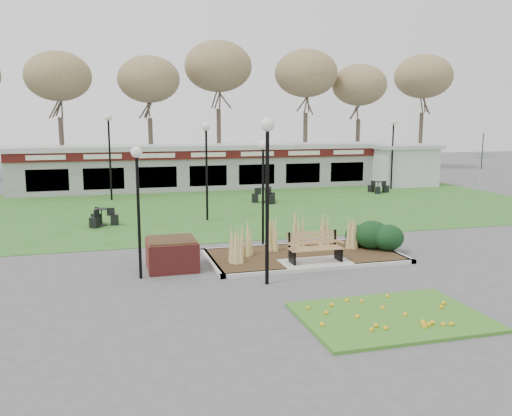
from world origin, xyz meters
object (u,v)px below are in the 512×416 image
object	(u,v)px
service_hut	(402,165)
lamp_post_mid_right	(206,150)
brick_planter	(172,254)
bistro_set_a	(102,220)
bistro_set_c	(265,198)
lamp_post_near_left	(267,164)
patio_umbrella	(481,167)
lamp_post_far_right	(393,138)
lamp_post_far_left	(109,138)
lamp_post_near_right	(263,170)
food_pavilion	(204,166)
bistro_set_d	(378,189)
park_bench	(315,247)
lamp_post_mid_left	(138,183)

from	to	relation	value
service_hut	lamp_post_mid_right	xyz separation A→B (m)	(-15.38, -9.31, 1.77)
lamp_post_mid_right	brick_planter	bearing A→B (deg)	-108.13
bistro_set_a	bistro_set_c	world-z (taller)	bistro_set_c
lamp_post_near_left	lamp_post_mid_right	size ratio (longest dim) A/B	1.05
bistro_set_c	patio_umbrella	distance (m)	13.91
lamp_post_mid_right	patio_umbrella	distance (m)	18.46
lamp_post_mid_right	bistro_set_c	distance (m)	6.60
lamp_post_far_right	lamp_post_far_left	world-z (taller)	lamp_post_far_left
brick_planter	service_hut	world-z (taller)	service_hut
patio_umbrella	lamp_post_near_right	bearing A→B (deg)	-149.80
food_pavilion	brick_planter	bearing A→B (deg)	-103.06
brick_planter	bistro_set_a	distance (m)	7.92
brick_planter	bistro_set_d	xyz separation A→B (m)	(14.48, 13.95, -0.22)
lamp_post_far_right	patio_umbrella	distance (m)	5.66
park_bench	lamp_post_mid_left	world-z (taller)	lamp_post_mid_left
lamp_post_near_left	bistro_set_a	bearing A→B (deg)	114.39
service_hut	lamp_post_near_left	bearing A→B (deg)	-128.85
food_pavilion	patio_umbrella	size ratio (longest dim) A/B	9.48
lamp_post_far_left	lamp_post_far_right	bearing A→B (deg)	0.32
bistro_set_d	lamp_post_mid_left	bearing A→B (deg)	-136.42
lamp_post_mid_right	bistro_set_d	bearing A→B (deg)	27.63
service_hut	lamp_post_mid_right	bearing A→B (deg)	-148.82
lamp_post_far_left	bistro_set_d	bearing A→B (deg)	-4.73
lamp_post_mid_left	food_pavilion	bearing A→B (deg)	74.70
service_hut	lamp_post_mid_left	distance (m)	25.98
bistro_set_c	brick_planter	bearing A→B (deg)	-118.66
lamp_post_far_left	patio_umbrella	bearing A→B (deg)	-8.48
food_pavilion	lamp_post_far_right	size ratio (longest dim) A/B	5.40
lamp_post_mid_right	bistro_set_a	xyz separation A→B (m)	(-4.63, -0.06, -2.95)
lamp_post_near_left	lamp_post_far_left	bearing A→B (deg)	102.79
food_pavilion	bistro_set_d	distance (m)	11.32
bistro_set_d	patio_umbrella	distance (m)	6.39
food_pavilion	lamp_post_far_right	world-z (taller)	lamp_post_far_right
park_bench	brick_planter	size ratio (longest dim) A/B	1.13
patio_umbrella	lamp_post_far_left	bearing A→B (deg)	171.52
lamp_post_near_right	lamp_post_far_right	size ratio (longest dim) A/B	0.84
food_pavilion	lamp_post_near_right	world-z (taller)	lamp_post_near_right
food_pavilion	bistro_set_d	bearing A→B (deg)	-26.43
food_pavilion	bistro_set_c	distance (m)	7.38
lamp_post_mid_right	bistro_set_d	size ratio (longest dim) A/B	3.34
lamp_post_mid_left	bistro_set_d	size ratio (longest dim) A/B	2.89
lamp_post_far_left	bistro_set_a	distance (m)	8.34
lamp_post_mid_right	lamp_post_near_right	bearing A→B (deg)	-79.23
lamp_post_near_left	bistro_set_a	world-z (taller)	lamp_post_near_left
brick_planter	lamp_post_mid_right	xyz separation A→B (m)	(2.52, 7.69, 2.74)
service_hut	lamp_post_mid_left	size ratio (longest dim) A/B	1.15
park_bench	bistro_set_a	xyz separation A→B (m)	(-6.52, 8.39, -0.32)
food_pavilion	lamp_post_near_left	xyz separation A→B (m)	(-2.02, -21.24, 1.89)
service_hut	lamp_post_far_left	xyz separation A→B (m)	(-19.51, -1.72, 2.09)
bistro_set_d	patio_umbrella	bearing A→B (deg)	-18.25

